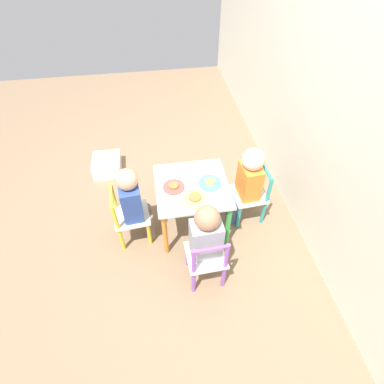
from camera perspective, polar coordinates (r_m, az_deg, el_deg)
name	(u,v)px	position (r m, az deg, el deg)	size (l,w,h in m)	color
ground_plane	(192,224)	(2.55, 0.00, -6.14)	(6.00, 6.00, 0.00)	#7F664C
house_wall	(349,64)	(2.04, 27.77, 20.82)	(6.00, 0.06, 2.60)	beige
kids_table	(192,193)	(2.25, 0.00, -0.12)	(0.54, 0.54, 0.46)	silver
chair_teal	(251,195)	(2.48, 11.25, -0.51)	(0.28, 0.28, 0.51)	silver
chair_purple	(206,259)	(2.07, 2.78, -12.64)	(0.27, 0.27, 0.51)	silver
chair_yellow	(129,217)	(2.33, -11.97, -4.61)	(0.28, 0.28, 0.51)	silver
child_back	(247,179)	(2.33, 10.51, 2.36)	(0.21, 0.22, 0.71)	#4C608E
child_right	(205,236)	(1.95, 2.55, -8.45)	(0.22, 0.21, 0.71)	#38383D
child_front	(134,200)	(2.20, -11.04, -1.55)	(0.21, 0.22, 0.70)	#7A6B5B
plate_back	(210,183)	(2.21, 3.45, 1.79)	(0.17, 0.17, 0.03)	#4C9EE0
plate_right	(195,198)	(2.10, 0.57, -1.15)	(0.20, 0.20, 0.03)	#EADB66
plate_front	(174,187)	(2.18, -3.50, 1.03)	(0.16, 0.16, 0.03)	#E54C47
storage_bin	(107,165)	(3.08, -15.88, 4.99)	(0.30, 0.26, 0.14)	silver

